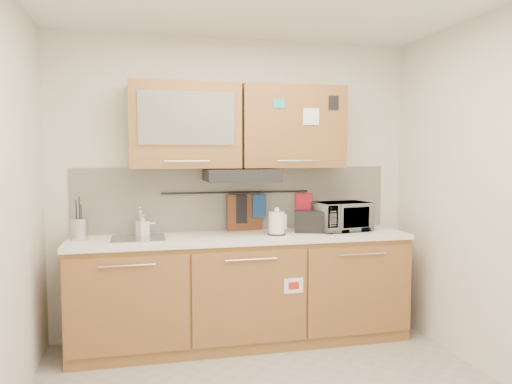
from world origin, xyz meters
TOP-DOWN VIEW (x-y plane):
  - wall_back at (0.00, 1.50)m, footprint 3.20×0.00m
  - wall_right at (1.60, 0.00)m, footprint 0.00×3.00m
  - base_cabinet at (0.00, 1.19)m, footprint 2.80×0.64m
  - countertop at (0.00, 1.19)m, footprint 2.82×0.62m
  - backsplash at (0.00, 1.49)m, footprint 2.80×0.02m
  - upper_cabinets at (-0.00, 1.32)m, footprint 1.82×0.37m
  - range_hood at (0.00, 1.25)m, footprint 0.60×0.46m
  - sink at (-0.85, 1.21)m, footprint 0.42×0.40m
  - utensil_rail at (0.00, 1.45)m, footprint 1.30×0.02m
  - utensil_crock at (-1.30, 1.25)m, footprint 0.17×0.17m
  - kettle at (0.28, 1.14)m, footprint 0.18×0.17m
  - toaster at (0.59, 1.21)m, footprint 0.28×0.22m
  - microwave at (0.90, 1.22)m, footprint 0.50×0.38m
  - soap_bottle at (-0.82, 1.32)m, footprint 0.12×0.12m
  - cutting_board at (0.07, 1.44)m, footprint 0.32×0.06m
  - oven_mitt at (0.20, 1.44)m, footprint 0.13×0.04m
  - dark_pouch at (0.01, 1.44)m, footprint 0.16×0.05m
  - pot_holder at (0.62, 1.44)m, footprint 0.15×0.06m

SIDE VIEW (x-z plane):
  - base_cabinet at x=0.00m, z-range -0.03..0.85m
  - countertop at x=0.00m, z-range 0.88..0.92m
  - sink at x=-0.85m, z-range 0.79..1.05m
  - utensil_crock at x=-1.30m, z-range 0.84..1.18m
  - kettle at x=0.28m, z-range 0.90..1.13m
  - soap_bottle at x=-0.82m, z-range 0.92..1.10m
  - toaster at x=0.59m, z-range 0.92..1.11m
  - cutting_board at x=0.07m, z-range 0.84..1.24m
  - microwave at x=0.90m, z-range 0.92..1.17m
  - dark_pouch at x=0.01m, z-range 0.99..1.24m
  - oven_mitt at x=0.20m, z-range 1.03..1.24m
  - pot_holder at x=0.62m, z-range 1.06..1.24m
  - backsplash at x=0.00m, z-range 0.92..1.48m
  - utensil_rail at x=0.00m, z-range 1.25..1.27m
  - wall_right at x=1.60m, z-range -0.20..2.80m
  - wall_back at x=0.00m, z-range -0.30..2.90m
  - range_hood at x=0.00m, z-range 1.37..1.47m
  - upper_cabinets at x=0.00m, z-range 1.48..2.18m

